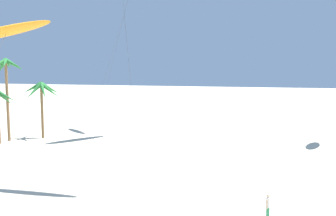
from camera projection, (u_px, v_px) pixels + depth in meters
name	position (u px, v px, depth m)	size (l,w,h in m)	color
palm_tree_2	(6.00, 71.00, 47.47)	(4.43, 4.67, 9.93)	olive
palm_tree_3	(42.00, 92.00, 49.62)	(4.79, 4.27, 7.05)	brown
flying_kite_1	(7.00, 31.00, 26.14)	(2.84, 12.74, 12.94)	orange
person_near_left	(268.00, 206.00, 24.19)	(0.30, 0.48, 1.73)	#338E56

